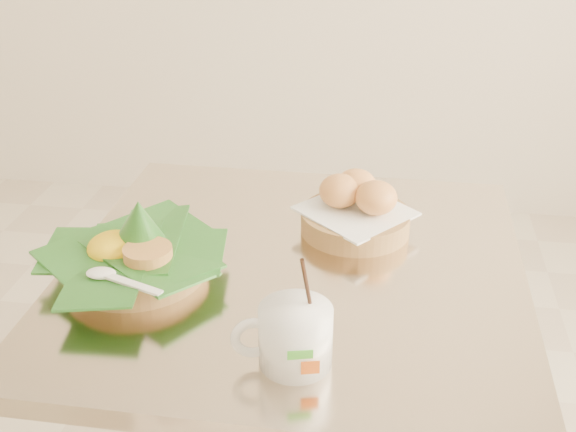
# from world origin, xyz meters

# --- Properties ---
(cafe_table) EXTENTS (0.70, 0.70, 0.75)m
(cafe_table) POSITION_xyz_m (0.19, 0.05, 0.53)
(cafe_table) COLOR gray
(cafe_table) RESTS_ON floor
(rice_basket) EXTENTS (0.27, 0.27, 0.14)m
(rice_basket) POSITION_xyz_m (-0.04, -0.01, 0.79)
(rice_basket) COLOR #A27B45
(rice_basket) RESTS_ON cafe_table
(bread_basket) EXTENTS (0.22, 0.22, 0.09)m
(bread_basket) POSITION_xyz_m (0.28, 0.18, 0.79)
(bread_basket) COLOR #A27B45
(bread_basket) RESTS_ON cafe_table
(coffee_mug) EXTENTS (0.13, 0.10, 0.16)m
(coffee_mug) POSITION_xyz_m (0.22, -0.19, 0.79)
(coffee_mug) COLOR white
(coffee_mug) RESTS_ON cafe_table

